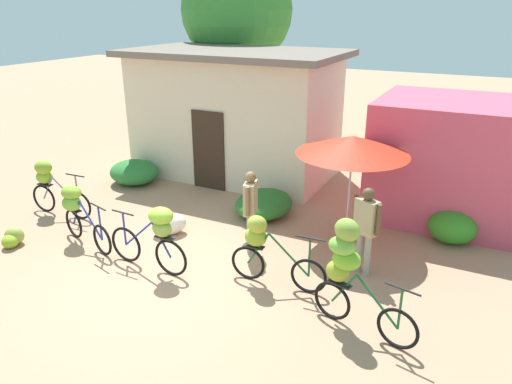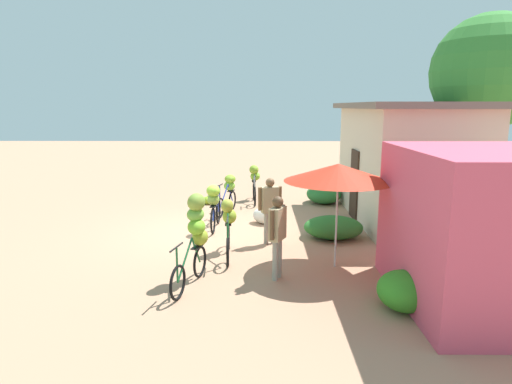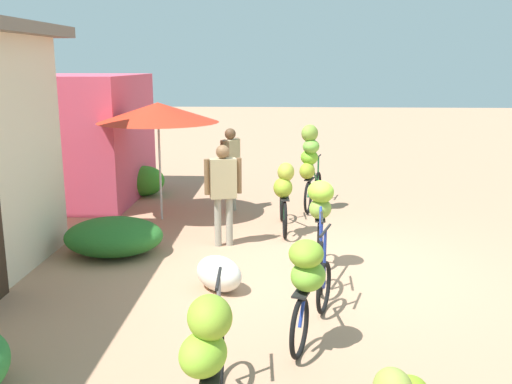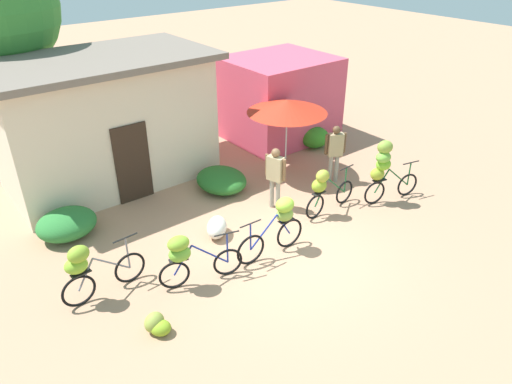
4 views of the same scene
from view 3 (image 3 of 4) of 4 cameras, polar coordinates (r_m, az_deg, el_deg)
ground_plane at (r=8.11m, az=7.24°, el=-7.60°), size 60.00×60.00×0.00m
shop_pink at (r=12.60m, az=-17.95°, el=5.18°), size 3.20×2.80×2.57m
hedge_bush_front_right at (r=8.84m, az=-13.96°, el=-4.32°), size 1.23×1.47×0.54m
hedge_bush_mid at (r=12.60m, az=-11.09°, el=1.10°), size 0.93×0.88×0.64m
market_umbrella at (r=10.34m, az=-9.73°, el=7.81°), size 2.16×2.16×2.13m
bicycle_leftmost at (r=4.34m, az=-4.60°, el=-15.78°), size 1.67×0.43×1.23m
bicycle_near_pile at (r=5.78m, az=5.32°, el=-8.58°), size 1.63×0.54×1.15m
bicycle_center_loaded at (r=7.75m, az=6.42°, el=-2.69°), size 1.70×0.43×1.25m
bicycle_by_shop at (r=9.53m, az=2.78°, el=-0.02°), size 1.69×0.35×1.22m
bicycle_rightmost at (r=11.00m, az=5.42°, el=3.12°), size 1.61×0.55×1.68m
produce_sack at (r=7.28m, az=-3.71°, el=-8.10°), size 0.80×0.81×0.44m
person_vendor at (r=10.91m, az=-2.55°, el=3.09°), size 0.53×0.36×1.61m
person_bystander at (r=8.80m, az=-3.29°, el=0.69°), size 0.30×0.56×1.59m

